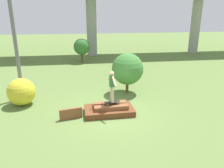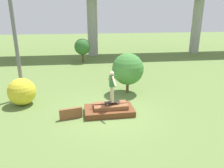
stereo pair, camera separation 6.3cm
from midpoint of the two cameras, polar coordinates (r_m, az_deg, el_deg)
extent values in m
plane|color=olive|center=(10.89, -0.93, -7.60)|extent=(80.00, 80.00, 0.00)
cube|color=brown|center=(10.82, -0.94, -6.93)|extent=(2.41, 1.39, 0.28)
cube|color=brown|center=(10.74, -0.55, -5.72)|extent=(1.66, 0.83, 0.23)
cylinder|color=brown|center=(10.67, -0.95, -5.12)|extent=(1.76, 0.06, 0.06)
cube|color=brown|center=(10.42, -10.86, -7.62)|extent=(1.06, 0.36, 0.52)
cube|color=black|center=(10.58, -0.17, -4.66)|extent=(0.79, 0.35, 0.01)
cylinder|color=silver|center=(10.77, 1.03, -4.56)|extent=(0.06, 0.04, 0.05)
cylinder|color=silver|center=(10.60, 1.37, -4.95)|extent=(0.06, 0.04, 0.05)
cylinder|color=silver|center=(10.62, -1.70, -4.91)|extent=(0.06, 0.04, 0.05)
cylinder|color=silver|center=(10.45, -1.40, -5.31)|extent=(0.06, 0.04, 0.05)
cylinder|color=#C6B78E|center=(10.51, -0.31, -2.53)|extent=(0.12, 0.12, 0.77)
cylinder|color=#C6B78E|center=(10.36, -0.03, -2.85)|extent=(0.12, 0.12, 0.77)
cube|color=#2D6638|center=(10.21, -0.18, 0.78)|extent=(0.25, 0.25, 0.56)
sphere|color=tan|center=(10.11, -0.18, 2.82)|extent=(0.20, 0.20, 0.20)
cylinder|color=tan|center=(10.48, -0.72, 1.68)|extent=(0.17, 0.49, 0.40)
cylinder|color=tan|center=(9.90, 0.40, 0.66)|extent=(0.17, 0.49, 0.40)
cylinder|color=#9E9E99|center=(24.74, -5.45, 14.97)|extent=(1.10, 1.10, 6.56)
cylinder|color=#9E9E99|center=(28.06, 20.92, 14.29)|extent=(1.10, 1.10, 6.56)
cylinder|color=slate|center=(12.82, -24.65, 14.14)|extent=(0.20, 0.20, 8.35)
cylinder|color=brown|center=(13.42, 3.83, -0.84)|extent=(0.17, 0.17, 0.70)
sphere|color=#428438|center=(13.09, 3.93, 3.93)|extent=(1.89, 1.89, 1.89)
cylinder|color=brown|center=(21.68, -7.88, 6.77)|extent=(0.19, 0.19, 0.86)
sphere|color=#336B2D|center=(21.49, -8.01, 9.61)|extent=(1.54, 1.54, 1.54)
sphere|color=gold|center=(12.52, -22.70, -1.91)|extent=(1.46, 1.46, 1.46)
camera|label=1|loc=(0.03, -90.17, -0.06)|focal=35.00mm
camera|label=2|loc=(0.03, 89.83, 0.06)|focal=35.00mm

